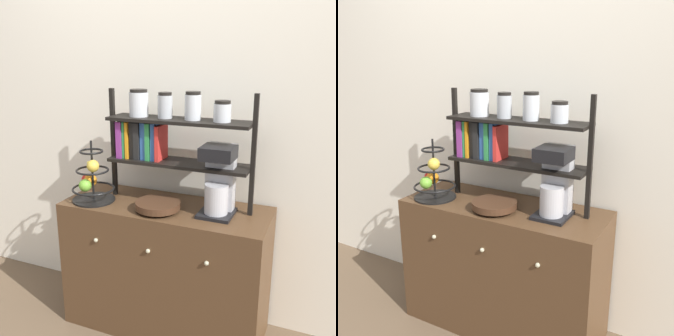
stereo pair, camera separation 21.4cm
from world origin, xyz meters
TOP-DOWN VIEW (x-y plane):
  - wall_back at (0.00, 0.49)m, footprint 7.00×0.05m
  - sideboard at (0.00, 0.22)m, footprint 1.17×0.47m
  - coffee_maker at (0.30, 0.23)m, footprint 0.18×0.20m
  - fruit_stand at (-0.43, 0.14)m, footprint 0.25×0.25m
  - wooden_bowl at (-0.01, 0.14)m, footprint 0.25×0.25m
  - shelf_hutch at (-0.04, 0.28)m, footprint 0.85×0.20m

SIDE VIEW (x-z plane):
  - sideboard at x=0.00m, z-range 0.00..0.78m
  - wooden_bowl at x=-0.01m, z-range 0.78..0.84m
  - fruit_stand at x=-0.43m, z-range 0.72..1.08m
  - coffee_maker at x=0.30m, z-range 0.78..1.15m
  - shelf_hutch at x=-0.04m, z-range 0.87..1.51m
  - wall_back at x=0.00m, z-range 0.00..2.60m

